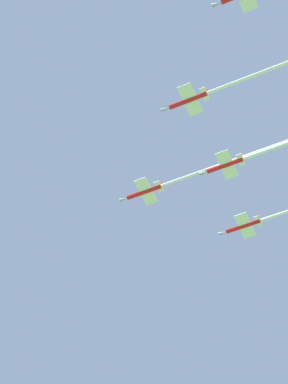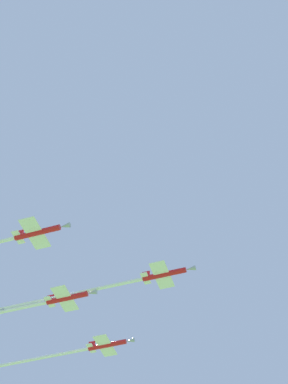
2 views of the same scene
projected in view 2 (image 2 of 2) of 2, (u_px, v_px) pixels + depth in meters
name	position (u px, v px, depth m)	size (l,w,h in m)	color
jet_lead	(62.00, 296.00, 114.80)	(52.32, 45.05, 2.27)	red
jet_port_inner	(49.00, 356.00, 128.18)	(39.40, 33.97, 2.27)	red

